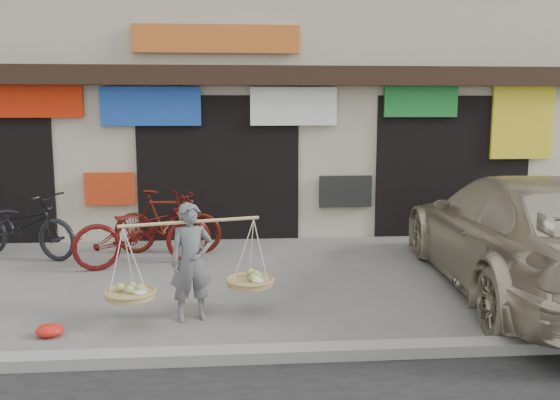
{
  "coord_description": "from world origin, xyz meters",
  "views": [
    {
      "loc": [
        0.26,
        -7.58,
        2.5
      ],
      "look_at": [
        0.94,
        0.9,
        1.15
      ],
      "focal_mm": 38.0,
      "sensor_mm": 36.0,
      "label": 1
    }
  ],
  "objects": [
    {
      "name": "shophouse_block",
      "position": [
        -0.0,
        6.42,
        3.45
      ],
      "size": [
        14.0,
        6.32,
        7.0
      ],
      "color": "beige",
      "rests_on": "ground"
    },
    {
      "name": "bike_1",
      "position": [
        -0.86,
        2.44,
        0.55
      ],
      "size": [
        1.88,
        0.68,
        1.11
      ],
      "primitive_type": "imported",
      "rotation": [
        0.0,
        0.0,
        1.48
      ],
      "color": "#4F150D",
      "rests_on": "ground"
    },
    {
      "name": "street_vendor",
      "position": [
        -0.23,
        -0.8,
        0.63
      ],
      "size": [
        1.94,
        0.93,
        1.4
      ],
      "rotation": [
        0.0,
        0.0,
        0.26
      ],
      "color": "slate",
      "rests_on": "ground"
    },
    {
      "name": "bike_0",
      "position": [
        -3.23,
        2.37,
        0.55
      ],
      "size": [
        2.21,
        1.5,
        1.1
      ],
      "primitive_type": "imported",
      "rotation": [
        0.0,
        0.0,
        1.16
      ],
      "color": "black",
      "rests_on": "ground"
    },
    {
      "name": "suv",
      "position": [
        4.2,
        -0.09,
        0.81
      ],
      "size": [
        2.72,
        5.74,
        1.62
      ],
      "rotation": [
        0.0,
        0.0,
        3.06
      ],
      "color": "beige",
      "rests_on": "ground"
    },
    {
      "name": "kerb",
      "position": [
        0.0,
        -2.0,
        0.06
      ],
      "size": [
        70.0,
        0.25,
        0.12
      ],
      "primitive_type": "cube",
      "color": "gray",
      "rests_on": "ground"
    },
    {
      "name": "bike_2",
      "position": [
        -1.15,
        1.67,
        0.57
      ],
      "size": [
        2.29,
        1.38,
        1.14
      ],
      "primitive_type": "imported",
      "rotation": [
        0.0,
        0.0,
        1.88
      ],
      "color": "#510E0D",
      "rests_on": "ground"
    },
    {
      "name": "red_bag",
      "position": [
        -1.76,
        -1.22,
        0.07
      ],
      "size": [
        0.31,
        0.25,
        0.14
      ],
      "primitive_type": "ellipsoid",
      "color": "red",
      "rests_on": "ground"
    },
    {
      "name": "ground",
      "position": [
        0.0,
        0.0,
        0.0
      ],
      "size": [
        70.0,
        70.0,
        0.0
      ],
      "primitive_type": "plane",
      "color": "slate",
      "rests_on": "ground"
    }
  ]
}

